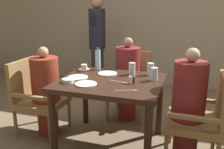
# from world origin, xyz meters

# --- Properties ---
(ground_plane) EXTENTS (16.00, 16.00, 0.00)m
(ground_plane) POSITION_xyz_m (0.00, 0.00, 0.00)
(ground_plane) COLOR #7A664C
(wall_back) EXTENTS (8.00, 0.06, 2.80)m
(wall_back) POSITION_xyz_m (0.00, 2.42, 1.40)
(wall_back) COLOR tan
(wall_back) RESTS_ON ground_plane
(dining_table) EXTENTS (1.08, 0.92, 0.75)m
(dining_table) POSITION_xyz_m (0.00, 0.00, 0.64)
(dining_table) COLOR #331E14
(dining_table) RESTS_ON ground_plane
(chair_left_side) EXTENTS (0.52, 0.52, 0.89)m
(chair_left_side) POSITION_xyz_m (-0.94, 0.00, 0.48)
(chair_left_side) COLOR olive
(chair_left_side) RESTS_ON ground_plane
(diner_in_left_chair) EXTENTS (0.32, 0.32, 1.06)m
(diner_in_left_chair) POSITION_xyz_m (-0.80, 0.00, 0.54)
(diner_in_left_chair) COLOR maroon
(diner_in_left_chair) RESTS_ON ground_plane
(chair_far_side) EXTENTS (0.52, 0.52, 0.89)m
(chair_far_side) POSITION_xyz_m (0.00, 0.86, 0.48)
(chair_far_side) COLOR olive
(chair_far_side) RESTS_ON ground_plane
(diner_in_far_chair) EXTENTS (0.32, 0.32, 1.11)m
(diner_in_far_chair) POSITION_xyz_m (-0.00, 0.72, 0.57)
(diner_in_far_chair) COLOR maroon
(diner_in_far_chair) RESTS_ON ground_plane
(chair_right_side) EXTENTS (0.52, 0.52, 0.89)m
(chair_right_side) POSITION_xyz_m (0.94, 0.00, 0.48)
(chair_right_side) COLOR olive
(chair_right_side) RESTS_ON ground_plane
(diner_in_right_chair) EXTENTS (0.32, 0.32, 1.13)m
(diner_in_right_chair) POSITION_xyz_m (0.80, 0.00, 0.58)
(diner_in_right_chair) COLOR maroon
(diner_in_right_chair) RESTS_ON ground_plane
(standing_host) EXTENTS (0.28, 0.32, 1.67)m
(standing_host) POSITION_xyz_m (-0.78, 1.63, 0.90)
(standing_host) COLOR #2D2D33
(standing_host) RESTS_ON ground_plane
(plate_main_left) EXTENTS (0.22, 0.22, 0.01)m
(plate_main_left) POSITION_xyz_m (-0.37, -0.03, 0.75)
(plate_main_left) COLOR white
(plate_main_left) RESTS_ON dining_table
(plate_main_right) EXTENTS (0.22, 0.22, 0.01)m
(plate_main_right) POSITION_xyz_m (-0.19, -0.21, 0.75)
(plate_main_right) COLOR white
(plate_main_right) RESTS_ON dining_table
(plate_dessert_center) EXTENTS (0.22, 0.22, 0.01)m
(plate_dessert_center) POSITION_xyz_m (-0.11, 0.22, 0.75)
(plate_dessert_center) COLOR white
(plate_dessert_center) RESTS_ON dining_table
(teacup_with_saucer) EXTENTS (0.13, 0.13, 0.07)m
(teacup_with_saucer) POSITION_xyz_m (-0.44, 0.31, 0.78)
(teacup_with_saucer) COLOR white
(teacup_with_saucer) RESTS_ON dining_table
(bowl_small) EXTENTS (0.12, 0.12, 0.04)m
(bowl_small) POSITION_xyz_m (-0.39, -0.21, 0.77)
(bowl_small) COLOR white
(bowl_small) RESTS_ON dining_table
(water_bottle) EXTENTS (0.07, 0.07, 0.27)m
(water_bottle) POSITION_xyz_m (-0.29, 0.37, 0.87)
(water_bottle) COLOR #A3C6DB
(water_bottle) RESTS_ON dining_table
(glass_tall_near) EXTENTS (0.07, 0.07, 0.14)m
(glass_tall_near) POSITION_xyz_m (0.43, 0.14, 0.82)
(glass_tall_near) COLOR silver
(glass_tall_near) RESTS_ON dining_table
(glass_tall_mid) EXTENTS (0.07, 0.07, 0.14)m
(glass_tall_mid) POSITION_xyz_m (0.36, 0.33, 0.82)
(glass_tall_mid) COLOR silver
(glass_tall_mid) RESTS_ON dining_table
(glass_tall_far) EXTENTS (0.07, 0.07, 0.14)m
(glass_tall_far) POSITION_xyz_m (0.16, 0.29, 0.82)
(glass_tall_far) COLOR silver
(glass_tall_far) RESTS_ON dining_table
(salt_shaker) EXTENTS (0.03, 0.03, 0.08)m
(salt_shaker) POSITION_xyz_m (0.22, -0.04, 0.79)
(salt_shaker) COLOR white
(salt_shaker) RESTS_ON dining_table
(pepper_shaker) EXTENTS (0.03, 0.03, 0.07)m
(pepper_shaker) POSITION_xyz_m (0.26, -0.04, 0.79)
(pepper_shaker) COLOR #4C3D2D
(pepper_shaker) RESTS_ON dining_table
(fork_beside_plate) EXTENTS (0.20, 0.08, 0.00)m
(fork_beside_plate) POSITION_xyz_m (0.26, -0.26, 0.75)
(fork_beside_plate) COLOR silver
(fork_beside_plate) RESTS_ON dining_table
(knife_beside_plate) EXTENTS (0.21, 0.06, 0.00)m
(knife_beside_plate) POSITION_xyz_m (0.11, -0.03, 0.75)
(knife_beside_plate) COLOR silver
(knife_beside_plate) RESTS_ON dining_table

